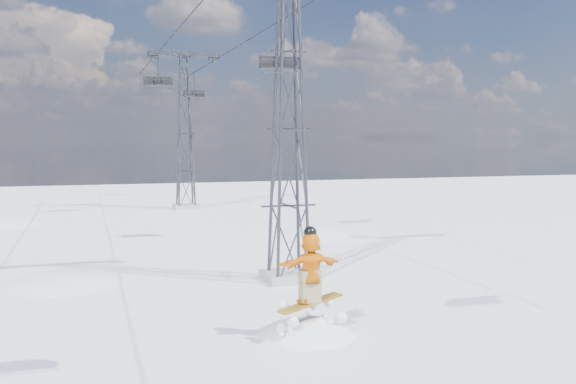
# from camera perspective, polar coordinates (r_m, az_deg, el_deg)

# --- Properties ---
(ground) EXTENTS (120.00, 120.00, 0.00)m
(ground) POSITION_cam_1_polar(r_m,az_deg,el_deg) (16.15, 6.13, -13.97)
(ground) COLOR white
(ground) RESTS_ON ground
(lift_tower_near) EXTENTS (5.20, 1.80, 11.43)m
(lift_tower_near) POSITION_cam_1_polar(r_m,az_deg,el_deg) (23.07, 0.06, 5.50)
(lift_tower_near) COLOR #999999
(lift_tower_near) RESTS_ON ground
(lift_tower_far) EXTENTS (5.20, 1.80, 11.43)m
(lift_tower_far) POSITION_cam_1_polar(r_m,az_deg,el_deg) (47.50, -9.14, 5.10)
(lift_tower_far) COLOR #999999
(lift_tower_far) RESTS_ON ground
(haul_cables) EXTENTS (4.46, 51.00, 0.06)m
(haul_cables) POSITION_cam_1_polar(r_m,az_deg,el_deg) (34.67, -5.88, 14.19)
(haul_cables) COLOR black
(haul_cables) RESTS_ON ground
(lift_chair_mid) EXTENTS (2.07, 0.60, 2.57)m
(lift_chair_mid) POSITION_cam_1_polar(r_m,az_deg,el_deg) (31.80, -0.67, 11.33)
(lift_chair_mid) COLOR black
(lift_chair_mid) RESTS_ON ground
(lift_chair_far) EXTENTS (1.92, 0.55, 2.38)m
(lift_chair_far) POSITION_cam_1_polar(r_m,az_deg,el_deg) (44.30, -11.46, 9.58)
(lift_chair_far) COLOR black
(lift_chair_far) RESTS_ON ground
(lift_chair_extra) EXTENTS (1.88, 0.54, 2.33)m
(lift_chair_extra) POSITION_cam_1_polar(r_m,az_deg,el_deg) (56.92, -8.33, 8.60)
(lift_chair_extra) COLOR black
(lift_chair_extra) RESTS_ON ground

